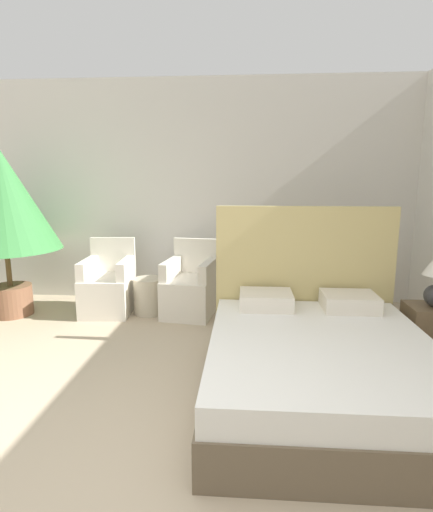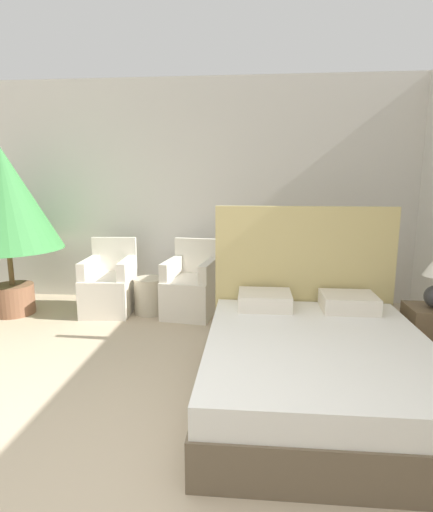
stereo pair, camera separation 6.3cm
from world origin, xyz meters
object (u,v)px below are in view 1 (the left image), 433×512
Objects in this scene: bed at (318,359)px; armchair_near_window_right at (190,290)px; armchair_near_window_left at (108,289)px; side_table at (149,296)px; potted_palm at (2,203)px; nightstand at (433,334)px.

bed is 2.17m from armchair_near_window_right.
side_table is at bearing -5.03° from armchair_near_window_left.
armchair_near_window_right reaches higher than side_table.
bed is 4.46× the size of side_table.
armchair_near_window_left is (-2.23, 1.79, 0.01)m from bed.
armchair_near_window_left and armchair_near_window_right have the same top height.
potted_palm is (-2.16, -0.18, 1.06)m from armchair_near_window_right.
armchair_near_window_left is at bearing 178.69° from side_table.
nightstand is 1.17× the size of side_table.
potted_palm is at bearing 168.25° from nightstand.
bed reaches higher than armchair_near_window_right.
nightstand is at bearing -21.24° from side_table.
armchair_near_window_right is at bearing 1.29° from side_table.
nightstand reaches higher than side_table.
bed is 2.20× the size of armchair_near_window_right.
nightstand is (4.50, -0.94, -1.10)m from potted_palm.
potted_palm is at bearing 154.50° from bed.
side_table is at bearing 158.76° from nightstand.
armchair_near_window_right is 0.44× the size of potted_palm.
armchair_near_window_left is 2.03× the size of side_table.
nightstand is at bearing -11.75° from potted_palm.
nightstand is at bearing -22.18° from armchair_near_window_left.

